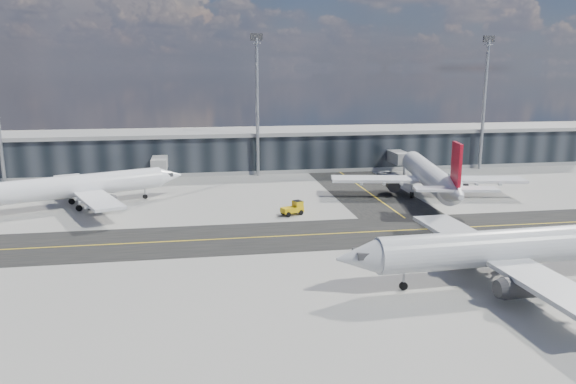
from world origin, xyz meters
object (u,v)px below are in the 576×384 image
Objects in this scene: airliner_af at (76,186)px; service_van at (388,174)px; airliner_near at (512,247)px; airliner_redtail at (429,176)px; baggage_tug at (294,208)px.

airliner_af reaches higher than service_van.
airliner_near is 8.14× the size of service_van.
airliner_redtail reaches higher than baggage_tug.
airliner_near reaches higher than service_van.
airliner_redtail is (59.01, -2.70, 0.38)m from airliner_af.
airliner_af is 66.11m from airliner_near.
service_van is at bearing -8.95° from airliner_near.
airliner_redtail is at bearing 64.38° from airliner_af.
airliner_near is at bearing 28.36° from airliner_af.
airliner_af is 35.47m from baggage_tug.
airliner_near is 58.08m from service_van.
airliner_near is (51.64, -41.28, 0.25)m from airliner_af.
baggage_tug is at bearing 27.59° from airliner_near.
baggage_tug is at bearing -152.42° from airliner_redtail.
airliner_af is 9.16× the size of baggage_tug.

